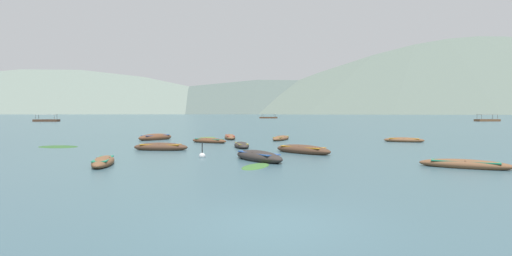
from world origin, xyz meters
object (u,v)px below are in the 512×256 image
object	(u,v)px
rowboat_1	(281,138)
rowboat_6	(230,137)
rowboat_3	(259,157)
rowboat_9	(155,137)
ferry_2	(487,120)
rowboat_5	(242,145)
rowboat_10	(103,162)
ferry_1	(46,120)
rowboat_4	(209,141)
rowboat_2	(303,150)
ferry_0	(268,117)
rowboat_8	(465,164)
mooring_buoy	(202,156)
rowboat_7	(161,147)
rowboat_0	(404,140)

from	to	relation	value
rowboat_1	rowboat_6	distance (m)	5.49
rowboat_3	rowboat_9	world-z (taller)	rowboat_9
ferry_2	rowboat_6	bearing A→B (deg)	-127.85
rowboat_5	rowboat_10	size ratio (longest dim) A/B	0.88
rowboat_3	rowboat_5	world-z (taller)	rowboat_3
ferry_1	ferry_2	distance (m)	141.95
rowboat_1	rowboat_4	bearing A→B (deg)	-148.20
rowboat_2	ferry_0	size ratio (longest dim) A/B	0.45
rowboat_5	ferry_2	distance (m)	122.75
rowboat_5	rowboat_8	world-z (taller)	rowboat_5
rowboat_2	mooring_buoy	world-z (taller)	mooring_buoy
rowboat_7	rowboat_3	bearing A→B (deg)	-36.35
rowboat_1	ferry_0	xyz separation A→B (m)	(-8.96, 160.78, 0.27)
rowboat_6	rowboat_9	bearing A→B (deg)	-164.62
rowboat_2	rowboat_10	bearing A→B (deg)	-147.15
rowboat_6	rowboat_4	bearing A→B (deg)	-102.10
rowboat_2	rowboat_8	xyz separation A→B (m)	(7.65, -6.39, -0.05)
rowboat_1	rowboat_5	distance (m)	9.21
rowboat_0	rowboat_8	size ratio (longest dim) A/B	0.89
rowboat_6	rowboat_7	distance (m)	12.90
rowboat_10	mooring_buoy	world-z (taller)	mooring_buoy
rowboat_2	rowboat_6	size ratio (longest dim) A/B	0.94
rowboat_6	mooring_buoy	distance (m)	16.74
rowboat_4	rowboat_9	xyz separation A→B (m)	(-6.14, 3.26, 0.07)
rowboat_1	rowboat_6	xyz separation A→B (m)	(-5.35, 1.24, 0.02)
rowboat_2	ferry_1	xyz separation A→B (m)	(-76.84, 89.78, 0.23)
rowboat_1	ferry_2	world-z (taller)	ferry_2
rowboat_2	ferry_0	xyz separation A→B (m)	(-10.61, 173.32, 0.23)
rowboat_3	rowboat_7	bearing A→B (deg)	143.65
rowboat_0	ferry_1	bearing A→B (deg)	137.72
rowboat_6	rowboat_10	world-z (taller)	rowboat_6
rowboat_3	rowboat_4	size ratio (longest dim) A/B	1.06
rowboat_5	ferry_1	size ratio (longest dim) A/B	0.43
rowboat_7	rowboat_4	bearing A→B (deg)	74.00
rowboat_4	rowboat_7	distance (m)	7.53
rowboat_6	rowboat_7	size ratio (longest dim) A/B	1.11
rowboat_3	rowboat_5	xyz separation A→B (m)	(-1.93, 8.08, -0.05)
rowboat_4	ferry_0	size ratio (longest dim) A/B	0.41
rowboat_2	rowboat_4	xyz separation A→B (m)	(-8.13, 8.52, -0.05)
rowboat_6	rowboat_8	size ratio (longest dim) A/B	1.05
rowboat_6	rowboat_8	bearing A→B (deg)	-54.00
ferry_2	rowboat_1	bearing A→B (deg)	-125.34
ferry_0	rowboat_8	bearing A→B (deg)	-84.20
rowboat_0	rowboat_10	distance (m)	27.05
rowboat_0	rowboat_9	bearing A→B (deg)	178.04
rowboat_1	rowboat_9	distance (m)	12.64
rowboat_1	ferry_1	bearing A→B (deg)	134.23
rowboat_6	ferry_2	xyz separation A→B (m)	(71.24, 91.67, 0.26)
rowboat_4	ferry_1	xyz separation A→B (m)	(-68.71, 81.26, 0.27)
ferry_0	mooring_buoy	world-z (taller)	ferry_0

